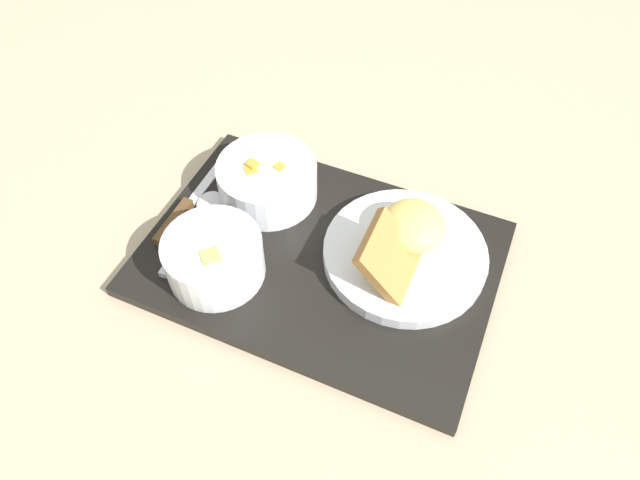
{
  "coord_description": "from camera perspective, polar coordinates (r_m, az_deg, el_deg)",
  "views": [
    {
      "loc": [
        0.15,
        -0.4,
        0.6
      ],
      "look_at": [
        0.0,
        0.0,
        0.05
      ],
      "focal_mm": 32.0,
      "sensor_mm": 36.0,
      "label": 1
    }
  ],
  "objects": [
    {
      "name": "ground_plane",
      "position": [
        0.73,
        -0.0,
        -2.16
      ],
      "size": [
        4.0,
        4.0,
        0.0
      ],
      "primitive_type": "plane",
      "color": "tan"
    },
    {
      "name": "plate_main",
      "position": [
        0.71,
        8.57,
        -0.69
      ],
      "size": [
        0.2,
        0.2,
        0.08
      ],
      "color": "silver",
      "rests_on": "serving_tray"
    },
    {
      "name": "bowl_soup",
      "position": [
        0.69,
        -10.59,
        -1.52
      ],
      "size": [
        0.12,
        0.12,
        0.06
      ],
      "color": "silver",
      "rests_on": "serving_tray"
    },
    {
      "name": "knife",
      "position": [
        0.78,
        -13.63,
        2.73
      ],
      "size": [
        0.02,
        0.18,
        0.01
      ],
      "rotation": [
        0.0,
        0.0,
        1.51
      ],
      "color": "silver",
      "rests_on": "serving_tray"
    },
    {
      "name": "bowl_salad",
      "position": [
        0.77,
        -5.3,
        6.11
      ],
      "size": [
        0.13,
        0.13,
        0.06
      ],
      "color": "silver",
      "rests_on": "serving_tray"
    },
    {
      "name": "serving_tray",
      "position": [
        0.73,
        -0.0,
        -1.82
      ],
      "size": [
        0.46,
        0.33,
        0.02
      ],
      "color": "black",
      "rests_on": "ground_plane"
    },
    {
      "name": "spoon",
      "position": [
        0.77,
        -12.04,
        2.06
      ],
      "size": [
        0.03,
        0.15,
        0.01
      ],
      "rotation": [
        0.0,
        0.0,
        1.57
      ],
      "color": "silver",
      "rests_on": "serving_tray"
    }
  ]
}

